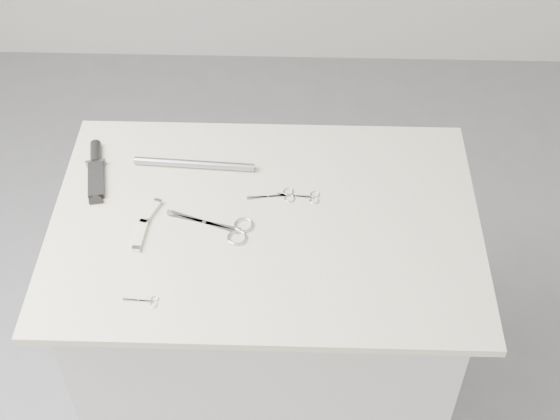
{
  "coord_description": "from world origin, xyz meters",
  "views": [
    {
      "loc": [
        0.07,
        -1.25,
        2.23
      ],
      "look_at": [
        0.03,
        0.03,
        0.92
      ],
      "focal_mm": 50.0,
      "sensor_mm": 36.0,
      "label": 1
    }
  ],
  "objects_px": {
    "plinth": "(267,337)",
    "pocket_knife_b": "(151,212)",
    "embroidery_scissors_b": "(306,197)",
    "metal_rail": "(194,164)",
    "sheathed_knife": "(96,168)",
    "pocket_knife_a": "(141,235)",
    "tiny_scissors": "(146,301)",
    "embroidery_scissors_a": "(279,196)",
    "large_shears": "(227,228)"
  },
  "relations": [
    {
      "from": "sheathed_knife",
      "to": "metal_rail",
      "type": "xyz_separation_m",
      "value": [
        0.24,
        0.02,
        0.0
      ]
    },
    {
      "from": "pocket_knife_a",
      "to": "metal_rail",
      "type": "distance_m",
      "value": 0.26
    },
    {
      "from": "embroidery_scissors_b",
      "to": "pocket_knife_a",
      "type": "xyz_separation_m",
      "value": [
        -0.37,
        -0.14,
        0.0
      ]
    },
    {
      "from": "pocket_knife_b",
      "to": "plinth",
      "type": "bearing_deg",
      "value": -72.48
    },
    {
      "from": "sheathed_knife",
      "to": "pocket_knife_b",
      "type": "relative_size",
      "value": 2.38
    },
    {
      "from": "embroidery_scissors_a",
      "to": "pocket_knife_b",
      "type": "bearing_deg",
      "value": -175.31
    },
    {
      "from": "embroidery_scissors_b",
      "to": "pocket_knife_b",
      "type": "distance_m",
      "value": 0.37
    },
    {
      "from": "large_shears",
      "to": "sheathed_knife",
      "type": "height_order",
      "value": "sheathed_knife"
    },
    {
      "from": "embroidery_scissors_a",
      "to": "metal_rail",
      "type": "xyz_separation_m",
      "value": [
        -0.21,
        0.1,
        0.01
      ]
    },
    {
      "from": "embroidery_scissors_a",
      "to": "plinth",
      "type": "bearing_deg",
      "value": -119.23
    },
    {
      "from": "plinth",
      "to": "large_shears",
      "type": "relative_size",
      "value": 4.4
    },
    {
      "from": "embroidery_scissors_a",
      "to": "sheathed_knife",
      "type": "bearing_deg",
      "value": 162.35
    },
    {
      "from": "sheathed_knife",
      "to": "pocket_knife_a",
      "type": "height_order",
      "value": "sheathed_knife"
    },
    {
      "from": "large_shears",
      "to": "embroidery_scissors_a",
      "type": "relative_size",
      "value": 1.78
    },
    {
      "from": "embroidery_scissors_a",
      "to": "sheathed_knife",
      "type": "relative_size",
      "value": 0.57
    },
    {
      "from": "metal_rail",
      "to": "embroidery_scissors_b",
      "type": "bearing_deg",
      "value": -19.69
    },
    {
      "from": "large_shears",
      "to": "embroidery_scissors_a",
      "type": "height_order",
      "value": "large_shears"
    },
    {
      "from": "embroidery_scissors_a",
      "to": "pocket_knife_a",
      "type": "bearing_deg",
      "value": -163.51
    },
    {
      "from": "pocket_knife_a",
      "to": "large_shears",
      "type": "bearing_deg",
      "value": -76.66
    },
    {
      "from": "embroidery_scissors_a",
      "to": "metal_rail",
      "type": "distance_m",
      "value": 0.24
    },
    {
      "from": "tiny_scissors",
      "to": "embroidery_scissors_b",
      "type": "bearing_deg",
      "value": 47.54
    },
    {
      "from": "embroidery_scissors_a",
      "to": "sheathed_knife",
      "type": "xyz_separation_m",
      "value": [
        -0.46,
        0.08,
        0.01
      ]
    },
    {
      "from": "large_shears",
      "to": "embroidery_scissors_b",
      "type": "xyz_separation_m",
      "value": [
        0.18,
        0.11,
        -0.0
      ]
    },
    {
      "from": "embroidery_scissors_b",
      "to": "metal_rail",
      "type": "xyz_separation_m",
      "value": [
        -0.28,
        0.1,
        0.01
      ]
    },
    {
      "from": "plinth",
      "to": "tiny_scissors",
      "type": "relative_size",
      "value": 11.97
    },
    {
      "from": "embroidery_scissors_b",
      "to": "sheathed_knife",
      "type": "xyz_separation_m",
      "value": [
        -0.52,
        0.08,
        0.01
      ]
    },
    {
      "from": "tiny_scissors",
      "to": "pocket_knife_b",
      "type": "xyz_separation_m",
      "value": [
        -0.03,
        0.26,
        0.0
      ]
    },
    {
      "from": "metal_rail",
      "to": "pocket_knife_b",
      "type": "bearing_deg",
      "value": -117.37
    },
    {
      "from": "sheathed_knife",
      "to": "pocket_knife_b",
      "type": "bearing_deg",
      "value": -144.26
    },
    {
      "from": "plinth",
      "to": "embroidery_scissors_b",
      "type": "bearing_deg",
      "value": 39.79
    },
    {
      "from": "sheathed_knife",
      "to": "pocket_knife_b",
      "type": "height_order",
      "value": "sheathed_knife"
    },
    {
      "from": "plinth",
      "to": "pocket_knife_b",
      "type": "distance_m",
      "value": 0.55
    },
    {
      "from": "plinth",
      "to": "embroidery_scissors_a",
      "type": "height_order",
      "value": "embroidery_scissors_a"
    },
    {
      "from": "embroidery_scissors_b",
      "to": "large_shears",
      "type": "bearing_deg",
      "value": -143.97
    },
    {
      "from": "large_shears",
      "to": "embroidery_scissors_a",
      "type": "distance_m",
      "value": 0.16
    },
    {
      "from": "tiny_scissors",
      "to": "sheathed_knife",
      "type": "relative_size",
      "value": 0.37
    },
    {
      "from": "large_shears",
      "to": "embroidery_scissors_a",
      "type": "xyz_separation_m",
      "value": [
        0.12,
        0.11,
        -0.0
      ]
    },
    {
      "from": "large_shears",
      "to": "embroidery_scissors_b",
      "type": "relative_size",
      "value": 2.0
    },
    {
      "from": "plinth",
      "to": "metal_rail",
      "type": "height_order",
      "value": "metal_rail"
    },
    {
      "from": "sheathed_knife",
      "to": "pocket_knife_a",
      "type": "xyz_separation_m",
      "value": [
        0.15,
        -0.22,
        -0.0
      ]
    },
    {
      "from": "plinth",
      "to": "embroidery_scissors_a",
      "type": "distance_m",
      "value": 0.48
    },
    {
      "from": "large_shears",
      "to": "sheathed_knife",
      "type": "xyz_separation_m",
      "value": [
        -0.34,
        0.19,
        0.0
      ]
    },
    {
      "from": "plinth",
      "to": "embroidery_scissors_a",
      "type": "relative_size",
      "value": 7.83
    },
    {
      "from": "embroidery_scissors_b",
      "to": "pocket_knife_a",
      "type": "bearing_deg",
      "value": -154.76
    },
    {
      "from": "embroidery_scissors_a",
      "to": "pocket_knife_b",
      "type": "height_order",
      "value": "pocket_knife_b"
    },
    {
      "from": "embroidery_scissors_a",
      "to": "pocket_knife_a",
      "type": "height_order",
      "value": "pocket_knife_a"
    },
    {
      "from": "plinth",
      "to": "pocket_knife_b",
      "type": "relative_size",
      "value": 10.66
    },
    {
      "from": "embroidery_scissors_b",
      "to": "pocket_knife_b",
      "type": "relative_size",
      "value": 1.21
    },
    {
      "from": "metal_rail",
      "to": "sheathed_knife",
      "type": "bearing_deg",
      "value": -175.63
    },
    {
      "from": "plinth",
      "to": "pocket_knife_b",
      "type": "bearing_deg",
      "value": 177.24
    }
  ]
}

